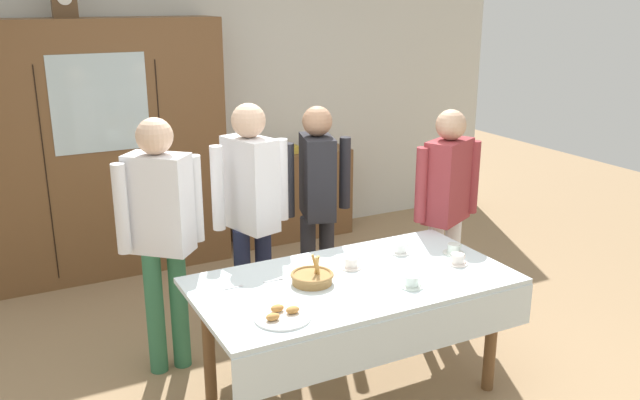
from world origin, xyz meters
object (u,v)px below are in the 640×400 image
object	(u,v)px
tea_cup_center	(351,263)
person_behind_table_right	(317,193)
person_by_cabinet	(447,198)
tea_cup_far_right	(400,249)
book_stack	(291,149)
spoon_back_edge	(236,287)
bookshelf_low	(292,195)
tea_cup_back_edge	(457,259)
bread_basket	(312,277)
person_behind_table_left	(161,223)
mantel_clock	(64,1)
wall_cabinet	(100,151)
spoon_front_edge	(277,280)
pastry_plate	(282,316)
person_near_right_end	(251,202)
dining_table	(356,297)
tea_cup_front_edge	(454,249)
tea_cup_near_left	(412,282)

from	to	relation	value
tea_cup_center	person_behind_table_right	distance (m)	0.93
person_by_cabinet	tea_cup_far_right	bearing A→B (deg)	-151.54
book_stack	spoon_back_edge	world-z (taller)	book_stack
bookshelf_low	tea_cup_back_edge	xyz separation A→B (m)	(-0.18, -2.70, 0.35)
book_stack	person_by_cabinet	distance (m)	2.09
book_stack	tea_cup_center	distance (m)	2.59
bread_basket	person_behind_table_left	bearing A→B (deg)	131.19
mantel_clock	tea_cup_far_right	bearing A→B (deg)	-57.45
tea_cup_back_edge	person_behind_table_right	world-z (taller)	person_behind_table_right
book_stack	tea_cup_far_right	xyz separation A→B (m)	(-0.38, -2.41, -0.11)
wall_cabinet	spoon_front_edge	distance (m)	2.46
tea_cup_far_right	spoon_back_edge	distance (m)	1.07
wall_cabinet	person_behind_table_right	world-z (taller)	wall_cabinet
bread_basket	pastry_plate	distance (m)	0.44
spoon_front_edge	person_near_right_end	xyz separation A→B (m)	(0.13, 0.71, 0.24)
book_stack	dining_table	bearing A→B (deg)	-107.51
wall_cabinet	tea_cup_front_edge	bearing A→B (deg)	-56.91
tea_cup_back_edge	spoon_back_edge	world-z (taller)	tea_cup_back_edge
dining_table	pastry_plate	size ratio (longest dim) A/B	6.36
tea_cup_far_right	tea_cup_center	world-z (taller)	same
book_stack	tea_cup_far_right	size ratio (longest dim) A/B	1.48
spoon_back_edge	tea_cup_near_left	bearing A→B (deg)	-26.77
person_behind_table_left	person_near_right_end	bearing A→B (deg)	9.55
tea_cup_center	bread_basket	size ratio (longest dim) A/B	0.54
wall_cabinet	bookshelf_low	world-z (taller)	wall_cabinet
tea_cup_back_edge	person_behind_table_left	xyz separation A→B (m)	(-1.52, 0.87, 0.20)
mantel_clock	person_near_right_end	distance (m)	2.23
person_behind_table_right	person_behind_table_left	xyz separation A→B (m)	(-1.16, -0.24, 0.04)
bookshelf_low	tea_cup_front_edge	world-z (taller)	bookshelf_low
book_stack	spoon_back_edge	xyz separation A→B (m)	(-1.45, -2.42, -0.13)
mantel_clock	tea_cup_near_left	bearing A→B (deg)	-65.42
bread_basket	person_by_cabinet	xyz separation A→B (m)	(1.27, 0.48, 0.15)
tea_cup_near_left	person_behind_table_left	xyz separation A→B (m)	(-1.09, 1.02, 0.20)
tea_cup_far_right	spoon_back_edge	bearing A→B (deg)	-179.09
book_stack	person_behind_table_left	world-z (taller)	person_behind_table_left
person_near_right_end	person_behind_table_right	distance (m)	0.57
wall_cabinet	bread_basket	size ratio (longest dim) A/B	8.71
tea_cup_near_left	pastry_plate	bearing A→B (deg)	-179.07
bread_basket	person_by_cabinet	distance (m)	1.37
bookshelf_low	tea_cup_near_left	xyz separation A→B (m)	(-0.61, -2.85, 0.35)
bread_basket	person_behind_table_left	size ratio (longest dim) A/B	0.15
tea_cup_far_right	tea_cup_front_edge	size ratio (longest dim) A/B	1.00
tea_cup_near_left	person_near_right_end	world-z (taller)	person_near_right_end
wall_cabinet	tea_cup_back_edge	bearing A→B (deg)	-59.66
person_behind_table_left	tea_cup_center	bearing A→B (deg)	-34.27
wall_cabinet	tea_cup_near_left	distance (m)	3.03
person_near_right_end	person_behind_table_right	size ratio (longest dim) A/B	1.05
wall_cabinet	tea_cup_far_right	xyz separation A→B (m)	(1.35, -2.35, -0.28)
mantel_clock	spoon_back_edge	xyz separation A→B (m)	(0.43, -2.37, -1.47)
tea_cup_near_left	person_behind_table_right	xyz separation A→B (m)	(0.07, 1.26, 0.16)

